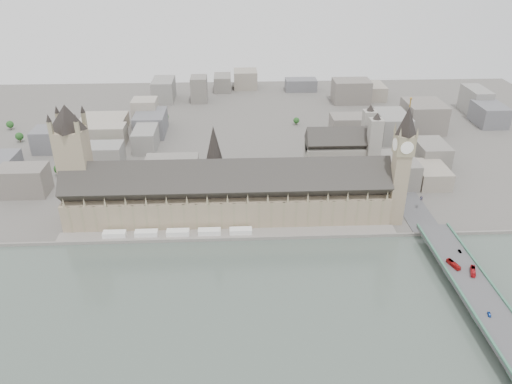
{
  "coord_description": "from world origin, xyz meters",
  "views": [
    {
      "loc": [
        6.7,
        -345.27,
        217.11
      ],
      "look_at": [
        23.66,
        23.98,
        22.48
      ],
      "focal_mm": 35.0,
      "sensor_mm": 36.0,
      "label": 1
    }
  ],
  "objects_px": {
    "red_bus_south": "(473,271)",
    "car_silver": "(460,251)",
    "red_bus_north": "(453,264)",
    "car_blue": "(489,314)",
    "westminster_bridge": "(470,288)",
    "car_approach": "(421,198)",
    "palace_of_westminster": "(228,195)",
    "elizabeth_tower": "(402,158)",
    "victoria_tower": "(74,159)",
    "westminster_abbey": "(343,154)"
  },
  "relations": [
    {
      "from": "westminster_bridge",
      "to": "car_silver",
      "type": "distance_m",
      "value": 35.61
    },
    {
      "from": "palace_of_westminster",
      "to": "red_bus_south",
      "type": "distance_m",
      "value": 193.45
    },
    {
      "from": "red_bus_north",
      "to": "car_blue",
      "type": "bearing_deg",
      "value": -105.76
    },
    {
      "from": "red_bus_north",
      "to": "car_silver",
      "type": "bearing_deg",
      "value": 36.99
    },
    {
      "from": "car_silver",
      "to": "red_bus_south",
      "type": "bearing_deg",
      "value": -94.74
    },
    {
      "from": "westminster_abbey",
      "to": "palace_of_westminster",
      "type": "bearing_deg",
      "value": -145.83
    },
    {
      "from": "car_blue",
      "to": "palace_of_westminster",
      "type": "bearing_deg",
      "value": 154.73
    },
    {
      "from": "victoria_tower",
      "to": "red_bus_north",
      "type": "height_order",
      "value": "victoria_tower"
    },
    {
      "from": "red_bus_south",
      "to": "car_approach",
      "type": "bearing_deg",
      "value": 110.36
    },
    {
      "from": "car_approach",
      "to": "westminster_abbey",
      "type": "bearing_deg",
      "value": 150.43
    },
    {
      "from": "red_bus_south",
      "to": "car_silver",
      "type": "bearing_deg",
      "value": 107.41
    },
    {
      "from": "red_bus_north",
      "to": "palace_of_westminster",
      "type": "bearing_deg",
      "value": 131.99
    },
    {
      "from": "car_approach",
      "to": "red_bus_north",
      "type": "bearing_deg",
      "value": -76.04
    },
    {
      "from": "victoria_tower",
      "to": "westminster_bridge",
      "type": "relative_size",
      "value": 0.31
    },
    {
      "from": "victoria_tower",
      "to": "westminster_abbey",
      "type": "distance_m",
      "value": 244.79
    },
    {
      "from": "palace_of_westminster",
      "to": "victoria_tower",
      "type": "xyz_separation_m",
      "value": [
        -122.0,
        6.3,
        32.5
      ]
    },
    {
      "from": "palace_of_westminster",
      "to": "westminster_bridge",
      "type": "relative_size",
      "value": 0.82
    },
    {
      "from": "palace_of_westminster",
      "to": "red_bus_north",
      "type": "bearing_deg",
      "value": -29.77
    },
    {
      "from": "car_silver",
      "to": "car_approach",
      "type": "distance_m",
      "value": 80.36
    },
    {
      "from": "palace_of_westminster",
      "to": "westminster_abbey",
      "type": "height_order",
      "value": "westminster_abbey"
    },
    {
      "from": "palace_of_westminster",
      "to": "westminster_bridge",
      "type": "distance_m",
      "value": 195.05
    },
    {
      "from": "elizabeth_tower",
      "to": "car_silver",
      "type": "height_order",
      "value": "elizabeth_tower"
    },
    {
      "from": "red_bus_south",
      "to": "car_approach",
      "type": "xyz_separation_m",
      "value": [
        0.92,
        105.5,
        -0.86
      ]
    },
    {
      "from": "victoria_tower",
      "to": "car_silver",
      "type": "xyz_separation_m",
      "value": [
        290.11,
        -78.89,
        -44.31
      ]
    },
    {
      "from": "palace_of_westminster",
      "to": "westminster_bridge",
      "type": "bearing_deg",
      "value": -33.49
    },
    {
      "from": "westminster_abbey",
      "to": "car_silver",
      "type": "distance_m",
      "value": 159.2
    },
    {
      "from": "westminster_bridge",
      "to": "car_approach",
      "type": "bearing_deg",
      "value": 87.25
    },
    {
      "from": "westminster_abbey",
      "to": "car_approach",
      "type": "height_order",
      "value": "westminster_abbey"
    },
    {
      "from": "elizabeth_tower",
      "to": "red_bus_south",
      "type": "distance_m",
      "value": 101.74
    },
    {
      "from": "car_approach",
      "to": "palace_of_westminster",
      "type": "bearing_deg",
      "value": -156.87
    },
    {
      "from": "red_bus_north",
      "to": "car_silver",
      "type": "distance_m",
      "value": 20.55
    },
    {
      "from": "palace_of_westminster",
      "to": "car_blue",
      "type": "relative_size",
      "value": 59.47
    },
    {
      "from": "red_bus_north",
      "to": "car_blue",
      "type": "distance_m",
      "value": 50.0
    },
    {
      "from": "elizabeth_tower",
      "to": "car_silver",
      "type": "bearing_deg",
      "value": -63.69
    },
    {
      "from": "car_blue",
      "to": "car_silver",
      "type": "bearing_deg",
      "value": 97.92
    },
    {
      "from": "westminster_abbey",
      "to": "red_bus_north",
      "type": "relative_size",
      "value": 5.63
    },
    {
      "from": "westminster_bridge",
      "to": "car_blue",
      "type": "distance_m",
      "value": 32.91
    },
    {
      "from": "elizabeth_tower",
      "to": "red_bus_south",
      "type": "xyz_separation_m",
      "value": [
        28.6,
        -86.03,
        -46.17
      ]
    },
    {
      "from": "car_silver",
      "to": "palace_of_westminster",
      "type": "bearing_deg",
      "value": 155.35
    },
    {
      "from": "palace_of_westminster",
      "to": "elizabeth_tower",
      "type": "relative_size",
      "value": 2.47
    },
    {
      "from": "car_silver",
      "to": "car_approach",
      "type": "xyz_separation_m",
      "value": [
        -0.6,
        80.36,
        0.16
      ]
    },
    {
      "from": "red_bus_north",
      "to": "elizabeth_tower",
      "type": "bearing_deg",
      "value": 85.08
    },
    {
      "from": "car_blue",
      "to": "car_silver",
      "type": "relative_size",
      "value": 1.14
    },
    {
      "from": "red_bus_north",
      "to": "car_blue",
      "type": "relative_size",
      "value": 2.71
    },
    {
      "from": "palace_of_westminster",
      "to": "elizabeth_tower",
      "type": "distance_m",
      "value": 142.94
    },
    {
      "from": "victoria_tower",
      "to": "car_approach",
      "type": "distance_m",
      "value": 292.87
    },
    {
      "from": "westminster_bridge",
      "to": "red_bus_south",
      "type": "bearing_deg",
      "value": 64.1
    },
    {
      "from": "red_bus_south",
      "to": "car_silver",
      "type": "xyz_separation_m",
      "value": [
        1.51,
        25.14,
        -1.02
      ]
    },
    {
      "from": "car_blue",
      "to": "westminster_abbey",
      "type": "bearing_deg",
      "value": 118.56
    },
    {
      "from": "victoria_tower",
      "to": "car_blue",
      "type": "height_order",
      "value": "victoria_tower"
    }
  ]
}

